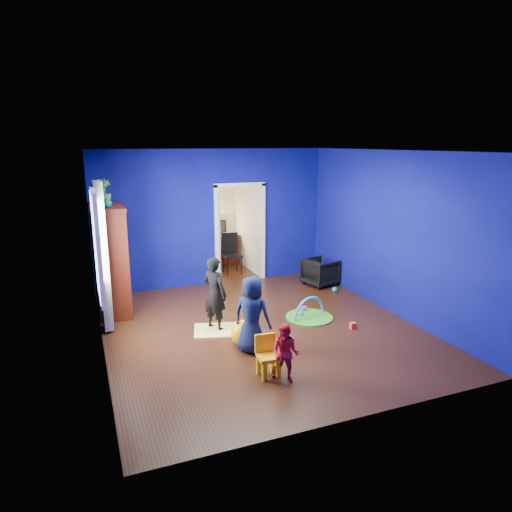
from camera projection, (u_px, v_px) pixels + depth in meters
name	position (u px, v px, depth m)	size (l,w,h in m)	color
floor	(261.00, 329.00, 7.61)	(5.00, 5.50, 0.01)	black
ceiling	(262.00, 151.00, 6.91)	(5.00, 5.50, 0.01)	white
wall_back	(213.00, 218.00, 9.75)	(5.00, 0.02, 2.90)	#090968
wall_front	(360.00, 297.00, 4.78)	(5.00, 0.02, 2.90)	#090968
wall_left	(96.00, 258.00, 6.38)	(0.02, 5.50, 2.90)	#090968
wall_right	(391.00, 233.00, 8.15)	(0.02, 5.50, 2.90)	#090968
alcove	(227.00, 219.00, 10.80)	(1.00, 1.75, 2.50)	silver
armchair	(320.00, 272.00, 9.89)	(0.62, 0.64, 0.58)	black
child_black	(215.00, 294.00, 7.46)	(0.45, 0.30, 1.24)	black
child_navy	(252.00, 315.00, 6.66)	(0.57, 0.37, 1.16)	#0F153A
toddler_red	(285.00, 353.00, 5.87)	(0.38, 0.30, 0.78)	red
vase	(107.00, 202.00, 7.62)	(0.17, 0.17, 0.18)	#0C5A67
potted_plant	(104.00, 191.00, 8.06)	(0.25, 0.25, 0.44)	#2F8335
tv_armoire	(110.00, 260.00, 8.15)	(0.58, 1.14, 1.96)	#3E150A
crt_tv	(112.00, 258.00, 8.16)	(0.46, 0.70, 0.54)	silver
yellow_blanket	(217.00, 330.00, 7.51)	(0.75, 0.60, 0.03)	#F2E07A
hopper_ball	(243.00, 333.00, 6.96)	(0.40, 0.40, 0.40)	yellow
kid_chair	(269.00, 358.00, 6.03)	(0.28, 0.28, 0.50)	yellow
play_mat	(309.00, 317.00, 8.09)	(0.84, 0.84, 0.02)	#439421
toy_arch	(309.00, 317.00, 8.09)	(0.75, 0.75, 0.05)	#3F8CD8
window_left	(96.00, 246.00, 6.67)	(0.03, 0.95, 1.55)	white
curtain	(103.00, 257.00, 7.28)	(0.14, 0.42, 2.40)	slate
doorway	(240.00, 234.00, 10.06)	(1.16, 0.10, 2.10)	white
study_desk	(220.00, 250.00, 11.58)	(0.88, 0.44, 0.75)	#3D140A
desk_monitor	(218.00, 227.00, 11.55)	(0.40, 0.05, 0.32)	black
desk_lamp	(208.00, 228.00, 11.40)	(0.14, 0.14, 0.14)	#FFD88C
folding_chair	(232.00, 255.00, 10.70)	(0.40, 0.40, 0.92)	black
book_shelf	(218.00, 184.00, 11.28)	(0.88, 0.24, 0.04)	white
toy_0	(353.00, 326.00, 7.62)	(0.10, 0.08, 0.10)	#F93429
toy_1	(335.00, 289.00, 9.47)	(0.11, 0.11, 0.11)	#2388C8
toy_2	(274.00, 368.00, 6.19)	(0.10, 0.08, 0.10)	orange
toy_3	(300.00, 313.00, 8.14)	(0.11, 0.11, 0.11)	green
toy_4	(304.00, 309.00, 8.36)	(0.10, 0.08, 0.10)	#D750CA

